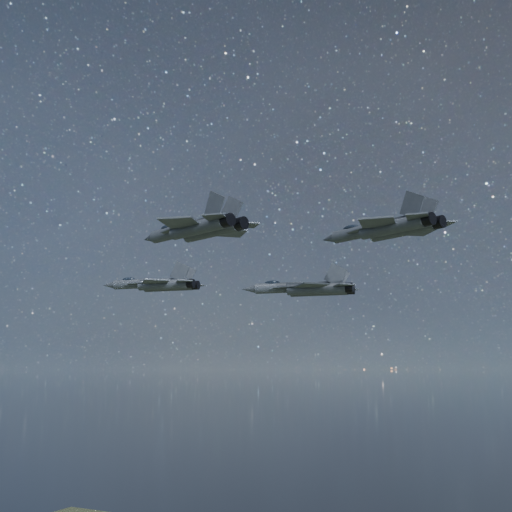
% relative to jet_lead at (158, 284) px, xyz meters
% --- Properties ---
extents(jet_lead, '(17.13, 11.85, 4.30)m').
position_rel_jet_lead_xyz_m(jet_lead, '(0.00, 0.00, 0.00)').
color(jet_lead, '#393F47').
extents(jet_left, '(19.07, 13.17, 4.79)m').
position_rel_jet_lead_xyz_m(jet_left, '(20.96, 10.58, -0.61)').
color(jet_left, '#393F47').
extents(jet_right, '(16.38, 11.02, 4.13)m').
position_rel_jet_lead_xyz_m(jet_right, '(22.02, -24.07, 1.49)').
color(jet_right, '#393F47').
extents(jet_slot, '(19.15, 12.64, 4.90)m').
position_rel_jet_lead_xyz_m(jet_slot, '(37.02, -2.53, 4.57)').
color(jet_slot, '#393F47').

